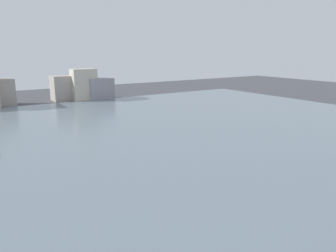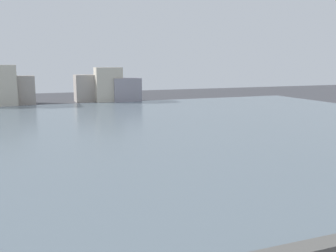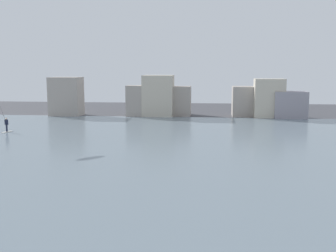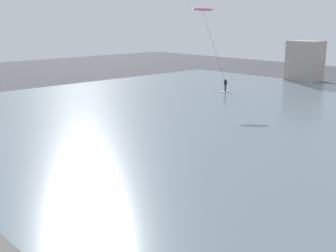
# 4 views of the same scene
# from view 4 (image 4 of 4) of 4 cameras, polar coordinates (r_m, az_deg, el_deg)

# --- Properties ---
(kitesurfer_pink) EXTENTS (2.99, 5.04, 10.31)m
(kitesurfer_pink) POSITION_cam_4_polar(r_m,az_deg,el_deg) (53.62, 4.93, 13.63)
(kitesurfer_pink) COLOR silver
(kitesurfer_pink) RESTS_ON water_bay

